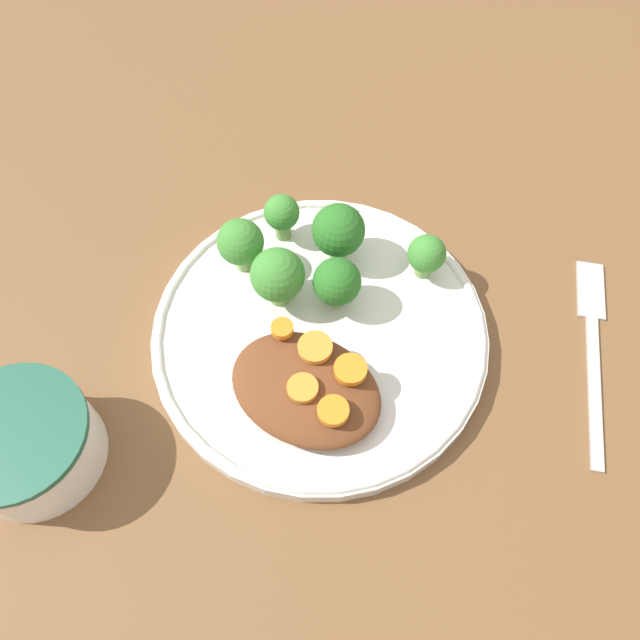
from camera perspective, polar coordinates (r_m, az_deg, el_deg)
The scene contains 16 objects.
ground_plane at distance 0.55m, azimuth -0.00°, elevation -1.59°, with size 4.00×4.00×0.00m, color brown.
plate at distance 0.54m, azimuth -0.00°, elevation -1.08°, with size 0.29×0.29×0.02m.
dip_bowl at distance 0.52m, azimuth -25.38°, elevation -10.06°, with size 0.11×0.11×0.06m.
stew_mound at distance 0.49m, azimuth -1.30°, elevation -6.25°, with size 0.12×0.09×0.03m, color brown.
broccoli_floret_0 at distance 0.54m, azimuth -7.28°, elevation 6.99°, with size 0.04×0.04×0.06m.
broccoli_floret_1 at distance 0.55m, azimuth 9.70°, elevation 5.89°, with size 0.03×0.03×0.04m.
broccoli_floret_2 at distance 0.57m, azimuth -3.52°, elevation 9.62°, with size 0.03×0.03×0.05m.
broccoli_floret_3 at distance 0.52m, azimuth -3.89°, elevation 4.04°, with size 0.05×0.05×0.06m.
broccoli_floret_4 at distance 0.52m, azimuth 2.00°, elevation 3.27°, with size 0.04×0.04×0.05m.
broccoli_floret_5 at distance 0.55m, azimuth 1.69°, elevation 8.13°, with size 0.05×0.05×0.06m.
carrot_slice_0 at distance 0.48m, azimuth -1.60°, elevation -6.24°, with size 0.02×0.02×0.01m, color orange.
carrot_slice_1 at distance 0.49m, azimuth -0.45°, elevation -2.53°, with size 0.03×0.03×0.01m, color orange.
carrot_slice_2 at distance 0.47m, azimuth 1.21°, elevation -8.30°, with size 0.02×0.02×0.01m, color orange.
carrot_slice_3 at distance 0.50m, azimuth -3.48°, elevation -0.78°, with size 0.02×0.02×0.01m, color orange.
carrot_slice_4 at distance 0.48m, azimuth 2.80°, elevation -4.55°, with size 0.03×0.03×0.01m, color orange.
fork at distance 0.59m, azimuth 23.69°, elevation -1.37°, with size 0.08×0.20×0.01m.
Camera 1 is at (-0.12, 0.23, 0.48)m, focal length 35.00 mm.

